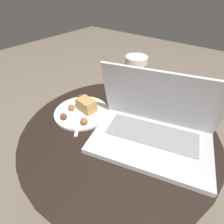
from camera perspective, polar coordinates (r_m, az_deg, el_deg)
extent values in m
plane|color=#726656|center=(1.08, 1.52, -26.76)|extent=(6.00, 6.00, 0.00)
cylinder|color=black|center=(1.07, 1.53, -26.59)|extent=(0.44, 0.44, 0.01)
cylinder|color=black|center=(0.84, 1.84, -18.96)|extent=(0.08, 0.08, 0.51)
cylinder|color=black|center=(0.64, 2.31, -6.03)|extent=(0.69, 0.69, 0.02)
cube|color=silver|center=(0.71, -11.22, -0.47)|extent=(0.17, 0.13, 0.00)
cube|color=silver|center=(0.58, 12.14, -9.86)|extent=(0.42, 0.32, 0.02)
cube|color=gray|center=(0.60, 12.95, -6.93)|extent=(0.31, 0.19, 0.00)
cube|color=silver|center=(0.57, 15.38, 3.89)|extent=(0.38, 0.17, 0.22)
cube|color=black|center=(0.57, 15.32, 3.68)|extent=(0.35, 0.15, 0.20)
cylinder|color=brown|center=(0.68, 7.18, 7.75)|extent=(0.08, 0.08, 0.19)
cylinder|color=white|center=(0.63, 7.98, 16.43)|extent=(0.08, 0.08, 0.03)
cylinder|color=silver|center=(0.71, -9.83, 0.04)|extent=(0.22, 0.22, 0.01)
cube|color=tan|center=(0.70, -8.14, 2.35)|extent=(0.08, 0.06, 0.05)
sphere|color=#9E5B38|center=(0.71, -13.18, 1.44)|extent=(0.02, 0.02, 0.02)
sphere|color=brown|center=(0.75, -9.86, 4.45)|extent=(0.04, 0.04, 0.04)
sphere|color=brown|center=(0.67, -15.58, -1.44)|extent=(0.02, 0.02, 0.02)
sphere|color=#9E5B38|center=(0.64, -9.12, -3.03)|extent=(0.03, 0.03, 0.03)
cube|color=silver|center=(0.66, -10.83, -4.12)|extent=(0.08, 0.10, 0.00)
cube|color=silver|center=(0.72, -9.63, 0.48)|extent=(0.05, 0.06, 0.00)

